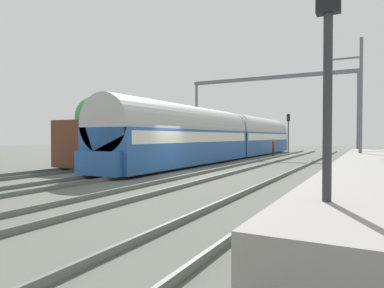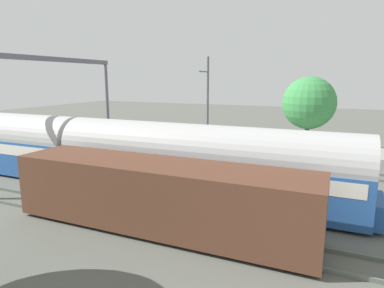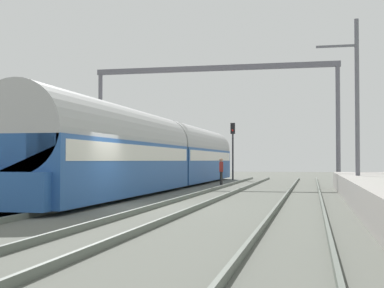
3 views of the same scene
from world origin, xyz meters
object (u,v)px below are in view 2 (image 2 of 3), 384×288
(freight_car, at_px, (160,195))
(catenary_gantry, at_px, (36,84))
(person_crossing, at_px, (52,150))
(passenger_train, at_px, (78,150))

(freight_car, distance_m, catenary_gantry, 15.14)
(person_crossing, bearing_deg, passenger_train, -40.31)
(passenger_train, bearing_deg, person_crossing, 62.03)
(passenger_train, bearing_deg, freight_car, -116.56)
(freight_car, height_order, catenary_gantry, catenary_gantry)
(freight_car, xyz_separation_m, catenary_gantry, (5.94, 13.20, 4.42))
(passenger_train, distance_m, catenary_gantry, 6.87)
(passenger_train, height_order, catenary_gantry, catenary_gantry)
(passenger_train, xyz_separation_m, freight_car, (-3.96, -7.92, -0.50))
(passenger_train, relative_size, freight_car, 2.53)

